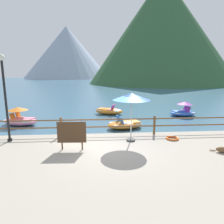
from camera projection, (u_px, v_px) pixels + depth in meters
The scene contains 13 objects.
ground_plane at pixel (100, 88), 47.86m from camera, with size 200.00×200.00×0.00m, color #38607A.
promenade_dock at pixel (115, 175), 6.55m from camera, with size 28.00×8.00×0.40m, color #A39989.
dock_railing at pixel (109, 124), 10.06m from camera, with size 23.92×0.12×0.95m.
lamp_post at pixel (5, 90), 8.76m from camera, with size 0.28×0.28×3.92m.
sign_board at pixel (72, 133), 8.06m from camera, with size 1.18×0.11×1.19m.
beach_umbrella at pixel (132, 97), 8.88m from camera, with size 1.70×1.70×2.24m.
life_ring at pixel (172, 138), 9.48m from camera, with size 0.61×0.61×0.09m, color orange.
pedal_boat_0 at pixel (20, 119), 13.57m from camera, with size 2.72×2.06×1.24m.
pedal_boat_1 at pixel (109, 111), 17.10m from camera, with size 2.65×1.89×0.87m.
pedal_boat_2 at pixel (183, 111), 16.45m from camera, with size 2.20×1.43×1.18m.
pedal_boat_3 at pixel (125, 124), 12.77m from camera, with size 2.62×1.94×0.84m.
cliff_headland at pixel (156, 35), 64.53m from camera, with size 46.67×46.67×33.42m.
distant_peak at pixel (67, 53), 122.61m from camera, with size 52.59×52.59×31.30m, color #93A3B7.
Camera 1 is at (-0.54, -8.19, 3.53)m, focal length 31.78 mm.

